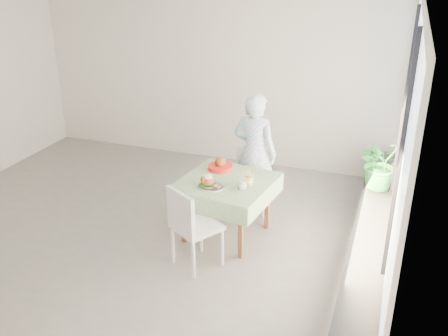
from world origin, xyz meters
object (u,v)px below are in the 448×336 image
at_px(cafe_table, 226,202).
at_px(potted_plant, 382,163).
at_px(diner, 255,153).
at_px(main_dish, 209,183).
at_px(chair_far, 250,192).
at_px(juice_cup_orange, 249,180).
at_px(chair_near, 196,242).

relative_size(cafe_table, potted_plant, 1.76).
distance_m(diner, main_dish, 1.03).
xyz_separation_m(chair_far, juice_cup_orange, (0.20, -0.74, 0.54)).
bearing_deg(chair_far, main_dish, -103.02).
relative_size(cafe_table, main_dish, 3.57).
distance_m(main_dish, potted_plant, 2.19).
xyz_separation_m(main_dish, juice_cup_orange, (0.42, 0.21, 0.01)).
relative_size(chair_far, diner, 0.53).
bearing_deg(potted_plant, chair_near, -137.13).
bearing_deg(diner, chair_far, 64.93).
height_order(juice_cup_orange, potted_plant, potted_plant).
xyz_separation_m(cafe_table, potted_plant, (1.71, 0.95, 0.37)).
relative_size(diner, main_dish, 5.00).
bearing_deg(potted_plant, diner, -173.26).
distance_m(cafe_table, diner, 0.85).
bearing_deg(chair_far, diner, 57.45).
xyz_separation_m(juice_cup_orange, potted_plant, (1.42, 0.98, 0.02)).
bearing_deg(cafe_table, juice_cup_orange, -5.91).
height_order(cafe_table, diner, diner).
height_order(chair_near, main_dish, chair_near).
xyz_separation_m(chair_far, chair_near, (-0.19, -1.45, 0.03)).
height_order(chair_far, chair_near, chair_near).
xyz_separation_m(chair_near, diner, (0.22, 1.49, 0.52)).
bearing_deg(diner, main_dish, 83.42).
relative_size(chair_far, chair_near, 0.90).
relative_size(chair_near, juice_cup_orange, 3.27).
bearing_deg(chair_far, potted_plant, 8.26).
relative_size(chair_near, main_dish, 2.94).
distance_m(chair_near, juice_cup_orange, 0.95).
xyz_separation_m(chair_far, potted_plant, (1.62, 0.24, 0.56)).
bearing_deg(diner, cafe_table, 88.30).
relative_size(chair_near, diner, 0.59).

